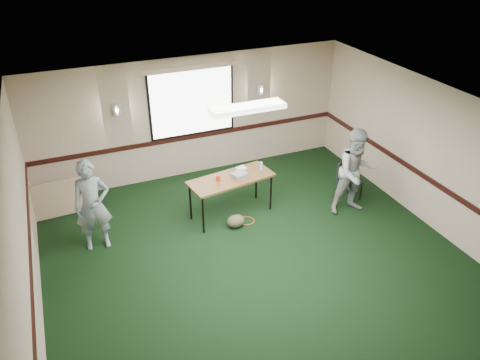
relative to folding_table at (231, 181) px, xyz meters
name	(u,v)px	position (x,y,z in m)	size (l,w,h in m)	color
ground	(270,279)	(-0.12, -2.04, -0.77)	(8.00, 8.00, 0.00)	black
room_shell	(223,142)	(-0.12, 0.09, 0.81)	(8.00, 8.02, 8.00)	tan
folding_table	(231,181)	(0.00, 0.00, 0.00)	(1.74, 0.91, 0.83)	#503516
projector	(239,175)	(0.16, -0.04, 0.11)	(0.27, 0.23, 0.09)	gray
game_console	(241,168)	(0.31, 0.23, 0.08)	(0.18, 0.15, 0.05)	white
red_cup	(218,178)	(-0.26, -0.01, 0.12)	(0.08, 0.08, 0.12)	red
water_bottle	(261,166)	(0.66, 0.05, 0.15)	(0.05, 0.05, 0.18)	#83ABD7
duffel_bag	(236,221)	(-0.08, -0.44, -0.64)	(0.35, 0.26, 0.25)	#423E25
cable_coil	(247,221)	(0.19, -0.36, -0.76)	(0.29, 0.29, 0.01)	#E34B1C
folded_table	(59,198)	(-3.12, 1.32, -0.41)	(1.40, 0.06, 0.72)	tan
conference_chair	(348,177)	(2.46, -0.35, -0.29)	(0.48, 0.50, 0.82)	black
person_left	(92,206)	(-2.59, -0.02, 0.09)	(0.62, 0.41, 1.71)	#39547D
person_right	(356,172)	(2.28, -0.81, 0.12)	(0.86, 0.67, 1.77)	#7B9FC0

